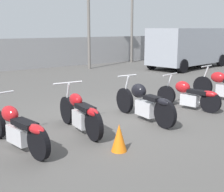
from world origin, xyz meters
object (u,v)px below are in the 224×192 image
traffic_cone_near (119,138)px  motorcycle_slot_3 (144,102)px  motorcycle_slot_5 (224,86)px  motorcycle_slot_4 (189,95)px  motorcycle_slot_2 (80,113)px  motorcycle_slot_1 (17,128)px  parked_van (189,46)px

traffic_cone_near → motorcycle_slot_3: bearing=34.9°
motorcycle_slot_3 → traffic_cone_near: size_ratio=4.35×
motorcycle_slot_5 → traffic_cone_near: bearing=-171.7°
motorcycle_slot_4 → motorcycle_slot_3: bearing=169.9°
motorcycle_slot_2 → motorcycle_slot_5: (5.21, -0.04, 0.03)m
motorcycle_slot_4 → traffic_cone_near: (-3.47, -1.26, -0.14)m
motorcycle_slot_1 → motorcycle_slot_2: 1.45m
motorcycle_slot_4 → motorcycle_slot_5: bearing=-9.6°
motorcycle_slot_3 → parked_van: parked_van is taller
motorcycle_slot_5 → motorcycle_slot_4: bearing=176.3°
motorcycle_slot_3 → motorcycle_slot_5: size_ratio=1.09×
motorcycle_slot_5 → parked_van: parked_van is taller
motorcycle_slot_3 → parked_van: (9.01, 6.15, 0.78)m
traffic_cone_near → motorcycle_slot_1: bearing=139.3°
motorcycle_slot_1 → motorcycle_slot_3: motorcycle_slot_3 is taller
motorcycle_slot_1 → motorcycle_slot_3: size_ratio=0.95×
motorcycle_slot_2 → parked_van: (10.74, 5.99, 0.81)m
motorcycle_slot_5 → traffic_cone_near: 5.38m
motorcycle_slot_1 → motorcycle_slot_5: bearing=-7.5°
motorcycle_slot_1 → parked_van: 13.65m
motorcycle_slot_2 → motorcycle_slot_3: 1.73m
motorcycle_slot_1 → motorcycle_slot_2: (1.45, 0.13, 0.02)m
motorcycle_slot_3 → motorcycle_slot_4: 1.75m
motorcycle_slot_3 → parked_van: size_ratio=0.42×
motorcycle_slot_2 → parked_van: bearing=35.1°
motorcycle_slot_2 → motorcycle_slot_4: motorcycle_slot_2 is taller
motorcycle_slot_2 → parked_van: size_ratio=0.37×
motorcycle_slot_4 → traffic_cone_near: bearing=-171.9°
parked_van → motorcycle_slot_4: bearing=122.6°
motorcycle_slot_1 → traffic_cone_near: 1.91m
traffic_cone_near → motorcycle_slot_2: bearing=89.9°
motorcycle_slot_2 → motorcycle_slot_3: bearing=0.5°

